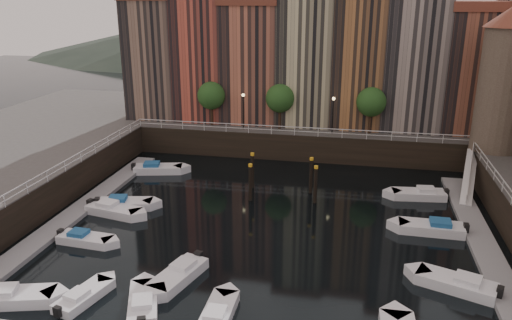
% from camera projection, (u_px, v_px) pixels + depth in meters
% --- Properties ---
extents(ground, '(200.00, 200.00, 0.00)m').
position_uv_depth(ground, '(268.00, 222.00, 40.59)').
color(ground, black).
rests_on(ground, ground).
extents(quay_far, '(80.00, 20.00, 3.00)m').
position_uv_depth(quay_far, '(304.00, 126.00, 64.29)').
color(quay_far, black).
rests_on(quay_far, ground).
extents(dock_left, '(2.00, 28.00, 0.35)m').
position_uv_depth(dock_left, '(80.00, 209.00, 42.69)').
color(dock_left, gray).
rests_on(dock_left, ground).
extents(dock_right, '(2.00, 28.00, 0.35)m').
position_uv_depth(dock_right, '(483.00, 245.00, 36.53)').
color(dock_right, gray).
rests_on(dock_right, ground).
extents(mountains, '(145.00, 100.00, 18.00)m').
position_uv_depth(mountains, '(344.00, 31.00, 140.04)').
color(mountains, '#2D382D').
rests_on(mountains, ground).
extents(far_terrace, '(48.70, 10.30, 17.50)m').
position_uv_depth(far_terrace, '(332.00, 55.00, 58.36)').
color(far_terrace, '#816552').
rests_on(far_terrace, quay_far).
extents(corner_tower, '(5.20, 5.20, 13.80)m').
position_uv_depth(corner_tower, '(505.00, 78.00, 47.06)').
color(corner_tower, '#6B5B4C').
rests_on(corner_tower, quay_right).
extents(promenade_trees, '(21.20, 3.20, 5.20)m').
position_uv_depth(promenade_trees, '(286.00, 99.00, 55.69)').
color(promenade_trees, black).
rests_on(promenade_trees, quay_far).
extents(street_lamps, '(10.36, 0.36, 4.18)m').
position_uv_depth(street_lamps, '(287.00, 107.00, 54.92)').
color(street_lamps, black).
rests_on(street_lamps, quay_far).
extents(railings, '(36.08, 34.04, 0.52)m').
position_uv_depth(railings, '(278.00, 160.00, 43.94)').
color(railings, white).
rests_on(railings, ground).
extents(gangway, '(2.78, 8.32, 3.73)m').
position_uv_depth(gangway, '(470.00, 174.00, 46.04)').
color(gangway, white).
rests_on(gangway, ground).
extents(mooring_pilings, '(6.58, 3.53, 3.78)m').
position_uv_depth(mooring_pilings, '(282.00, 179.00, 45.50)').
color(mooring_pilings, black).
rests_on(mooring_pilings, ground).
extents(boat_left_0, '(5.12, 3.02, 1.15)m').
position_uv_depth(boat_left_0, '(13.00, 297.00, 29.91)').
color(boat_left_0, white).
rests_on(boat_left_0, ground).
extents(boat_left_1, '(4.43, 1.88, 1.00)m').
position_uv_depth(boat_left_1, '(84.00, 239.00, 37.15)').
color(boat_left_1, white).
rests_on(boat_left_1, ground).
extents(boat_left_2, '(5.18, 2.71, 1.16)m').
position_uv_depth(boat_left_2, '(113.00, 210.00, 42.02)').
color(boat_left_2, white).
rests_on(boat_left_2, ground).
extents(boat_left_3, '(5.06, 2.73, 1.13)m').
position_uv_depth(boat_left_3, '(124.00, 204.00, 43.29)').
color(boat_left_3, white).
rests_on(boat_left_3, ground).
extents(boat_left_4, '(5.34, 2.98, 1.20)m').
position_uv_depth(boat_left_4, '(157.00, 169.00, 51.89)').
color(boat_left_4, white).
rests_on(boat_left_4, ground).
extents(boat_right_1, '(5.16, 3.44, 1.17)m').
position_uv_depth(boat_right_1, '(458.00, 284.00, 31.26)').
color(boat_right_1, white).
rests_on(boat_right_1, ground).
extents(boat_right_2, '(5.19, 1.96, 1.19)m').
position_uv_depth(boat_right_2, '(433.00, 228.00, 38.75)').
color(boat_right_2, white).
rests_on(boat_right_2, ground).
extents(boat_right_4, '(5.09, 2.37, 1.15)m').
position_uv_depth(boat_right_4, '(420.00, 194.00, 45.32)').
color(boat_right_4, white).
rests_on(boat_right_4, ground).
extents(boat_near_0, '(2.44, 4.26, 0.95)m').
position_uv_depth(boat_near_0, '(83.00, 297.00, 30.07)').
color(boat_near_0, white).
rests_on(boat_near_0, ground).
extents(boat_near_1, '(3.10, 4.59, 1.04)m').
position_uv_depth(boat_near_1, '(143.00, 303.00, 29.37)').
color(boat_near_1, white).
rests_on(boat_near_1, ground).
extents(boat_near_2, '(1.64, 4.43, 1.02)m').
position_uv_depth(boat_near_2, '(218.00, 315.00, 28.33)').
color(boat_near_2, white).
rests_on(boat_near_2, ground).
extents(boat_extra_507, '(2.97, 5.00, 1.12)m').
position_uv_depth(boat_extra_507, '(179.00, 274.00, 32.35)').
color(boat_extra_507, white).
rests_on(boat_extra_507, ground).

